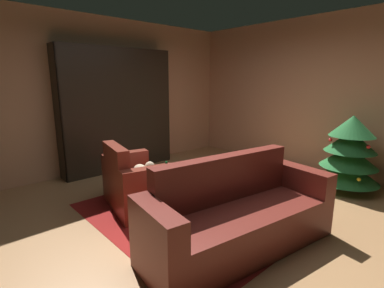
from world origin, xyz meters
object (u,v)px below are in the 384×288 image
Objects in this scene: couch_red at (238,218)px; decorated_tree at (349,153)px; coffee_table at (184,183)px; bookshelf_unit at (124,112)px; book_stack_on_table at (184,180)px; bottle_on_table at (167,173)px; armchair_red at (134,185)px.

couch_red is 1.85× the size of decorated_tree.
coffee_table is 0.68× the size of decorated_tree.
bookshelf_unit is 2.47m from coffee_table.
book_stack_on_table is at bearing -13.00° from bookshelf_unit.
couch_red is 8.67× the size of bottle_on_table.
bookshelf_unit is 2.35m from bottle_on_table.
couch_red is 9.84× the size of book_stack_on_table.
armchair_red is (1.68, -0.82, -0.77)m from bookshelf_unit.
book_stack_on_table is at bearing -111.00° from decorated_tree.
book_stack_on_table is at bearing 29.20° from bottle_on_table.
coffee_table is 3.63× the size of book_stack_on_table.
decorated_tree is at bearing 30.14° from bookshelf_unit.
bookshelf_unit is 1.04× the size of couch_red.
book_stack_on_table is 0.24m from bottle_on_table.
couch_red is at bearing 10.23° from armchair_red.
armchair_red is 0.78m from book_stack_on_table.
armchair_red is 0.54× the size of couch_red.
decorated_tree is at bearing 66.08° from bottle_on_table.
bookshelf_unit reaches higher than couch_red.
bottle_on_table is at bearing -129.10° from coffee_table.
book_stack_on_table is at bearing -179.41° from couch_red.
armchair_red reaches higher than coffee_table.
bookshelf_unit is 2.82× the size of coffee_table.
decorated_tree reaches higher than coffee_table.
coffee_table is at bearing 50.90° from bottle_on_table.
decorated_tree is (0.12, 2.49, 0.27)m from couch_red.
bookshelf_unit is 3.90m from decorated_tree.
coffee_table is at bearing -11.96° from bookshelf_unit.
bottle_on_table is at bearing -150.80° from book_stack_on_table.
coffee_table is at bearing 176.81° from couch_red.
armchair_red is 5.26× the size of book_stack_on_table.
bookshelf_unit is 3.36m from couch_red.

